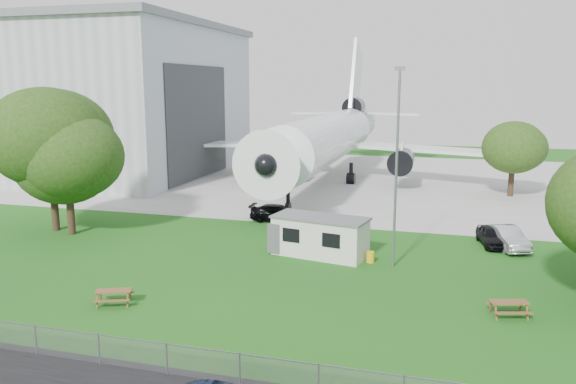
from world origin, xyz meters
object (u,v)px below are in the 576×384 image
(airliner, at_px, (329,136))
(hangar, at_px, (60,98))
(picnic_east, at_px, (508,316))
(site_cabin, at_px, (320,236))
(picnic_west, at_px, (114,304))

(airliner, bearing_deg, hangar, 179.78)
(hangar, xyz_separation_m, picnic_east, (52.28, -35.95, -9.41))
(airliner, relative_size, site_cabin, 6.86)
(site_cabin, bearing_deg, picnic_west, -127.07)
(picnic_east, bearing_deg, airliner, 98.39)
(hangar, bearing_deg, airliner, -0.22)
(site_cabin, relative_size, picnic_east, 3.86)
(picnic_west, relative_size, picnic_east, 1.00)
(airliner, xyz_separation_m, picnic_east, (16.31, -35.81, -5.27))
(hangar, bearing_deg, picnic_west, -50.36)
(hangar, distance_m, airliner, 36.21)
(picnic_west, bearing_deg, picnic_east, -9.80)
(hangar, distance_m, site_cabin, 50.99)
(hangar, distance_m, picnic_west, 52.54)
(hangar, xyz_separation_m, picnic_west, (32.97, -39.81, -9.41))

